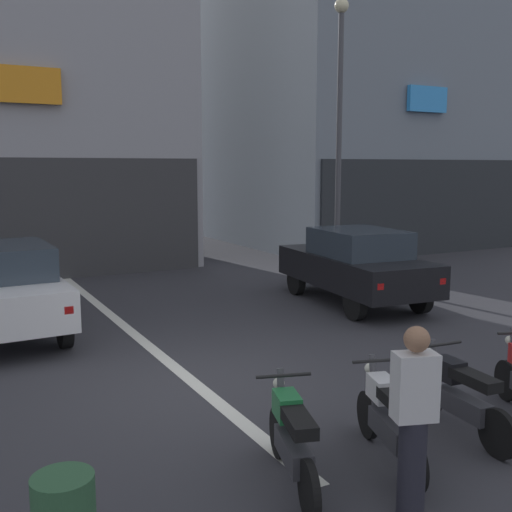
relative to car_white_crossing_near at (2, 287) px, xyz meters
The scene contains 11 objects.
ground_plane 4.51m from the car_white_crossing_near, 62.37° to the right, with size 120.00×120.00×0.00m, color #333338.
lane_centre_line 3.05m from the car_white_crossing_near, 45.41° to the left, with size 0.20×18.00×0.01m, color silver.
building_far_right 18.50m from the car_white_crossing_near, 32.68° to the left, with size 9.35×10.02×18.37m.
car_white_crossing_near is the anchor object (origin of this frame).
car_black_parked_kerbside 7.10m from the car_white_crossing_near, ahead, with size 2.17×4.26×1.64m.
car_grey_down_street 8.78m from the car_white_crossing_near, 63.40° to the left, with size 2.26×4.29×1.64m.
street_lamp 9.19m from the car_white_crossing_near, 11.16° to the left, with size 0.36×0.36×7.13m.
motorcycle_green_row_leftmost 6.99m from the car_white_crossing_near, 74.75° to the right, with size 0.65×1.62×0.98m.
motorcycle_white_row_left_mid 7.43m from the car_white_crossing_near, 66.66° to the right, with size 0.66×1.61×0.98m.
motorcycle_black_row_centre 7.84m from the car_white_crossing_near, 58.96° to the right, with size 0.55×1.67×0.98m.
person_by_motorcycles 8.04m from the car_white_crossing_near, 72.01° to the right, with size 0.41×0.32×1.67m.
Camera 1 is at (-3.04, -7.38, 2.98)m, focal length 42.49 mm.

